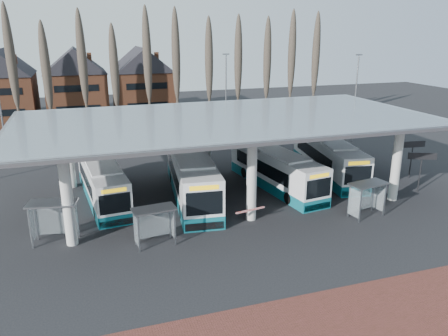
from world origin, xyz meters
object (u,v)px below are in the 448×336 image
object	(u,v)px
bus_0	(102,182)
shelter_2	(366,192)
shelter_1	(154,217)
shelter_0	(54,213)
bus_2	(275,170)
bus_3	(328,157)
bus_1	(191,176)

from	to	relation	value
bus_0	shelter_2	size ratio (longest dim) A/B	3.88
bus_0	shelter_1	world-z (taller)	bus_0
shelter_0	bus_2	bearing A→B (deg)	27.23
bus_3	shelter_1	world-z (taller)	bus_3
bus_0	bus_2	distance (m)	14.18
bus_1	shelter_0	size ratio (longest dim) A/B	4.19
bus_3	shelter_0	size ratio (longest dim) A/B	3.87
shelter_1	shelter_2	distance (m)	15.06
bus_0	shelter_0	distance (m)	7.37
bus_1	shelter_2	bearing A→B (deg)	-28.43
bus_3	shelter_1	xyz separation A→B (m)	(-17.59, -8.91, 0.20)
shelter_1	bus_0	bearing A→B (deg)	100.71
bus_1	shelter_0	world-z (taller)	bus_1
shelter_0	shelter_1	bearing A→B (deg)	-9.58
bus_1	shelter_2	world-z (taller)	bus_1
bus_0	bus_3	bearing A→B (deg)	-5.14
bus_3	shelter_2	distance (m)	9.68
bus_2	shelter_1	bearing A→B (deg)	-155.61
bus_0	bus_1	bearing A→B (deg)	-18.69
bus_2	shelter_1	xyz separation A→B (m)	(-11.49, -7.19, 0.26)
bus_1	bus_3	distance (m)	13.49
bus_2	shelter_0	size ratio (longest dim) A/B	3.73
bus_2	bus_3	world-z (taller)	bus_3
shelter_1	shelter_2	size ratio (longest dim) A/B	0.94
bus_3	shelter_0	world-z (taller)	bus_3
bus_1	bus_2	world-z (taller)	bus_1
bus_2	shelter_0	distance (m)	18.03
shelter_0	shelter_1	world-z (taller)	shelter_0
bus_0	bus_1	size ratio (longest dim) A/B	0.86
bus_1	shelter_0	distance (m)	11.22
bus_1	shelter_2	distance (m)	13.27
bus_0	shelter_1	bearing A→B (deg)	-79.00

